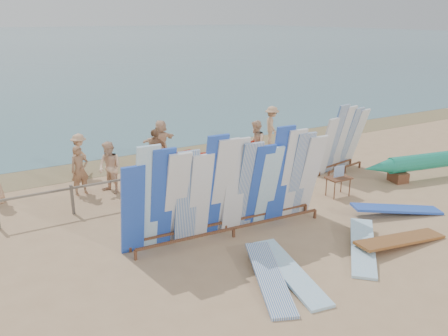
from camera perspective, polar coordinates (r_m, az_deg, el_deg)
ground at (r=13.44m, az=2.42°, el=-6.49°), size 160.00×160.00×0.00m
wet_sand_strip at (r=19.50m, az=-9.08°, el=1.15°), size 40.00×2.60×0.01m
fence at (r=15.64m, az=-3.50°, el=-0.45°), size 12.08×0.08×0.90m
main_surfboard_rack at (r=12.24m, az=0.68°, el=-2.54°), size 5.71×1.08×2.85m
side_surfboard_rack at (r=17.81m, az=14.03°, el=3.16°), size 2.33×1.06×2.61m
outrigger_canoe at (r=18.64m, az=24.50°, el=0.81°), size 6.42×1.69×0.91m
vendor_table at (r=15.61m, az=13.55°, el=-2.12°), size 0.78×0.56×1.01m
flat_board_d at (r=14.80m, az=20.01°, el=-5.26°), size 2.71×1.50×0.35m
flat_board_c at (r=12.96m, az=20.40°, el=-8.67°), size 2.72×0.69×0.30m
flat_board_e at (r=10.65m, az=5.47°, el=-13.60°), size 1.53×2.71×0.30m
flat_board_b at (r=12.33m, az=16.29°, el=-9.63°), size 2.27×2.33×0.29m
flat_board_a at (r=10.90m, az=7.93°, el=-12.88°), size 0.96×2.75×0.28m
beach_chair_left at (r=16.69m, az=-2.15°, el=-0.53°), size 0.71×0.73×0.94m
beach_chair_right at (r=17.00m, az=-4.30°, el=-0.23°), size 0.69×0.70×0.93m
stroller at (r=18.03m, az=3.81°, el=1.25°), size 0.72×0.84×0.98m
beachgoer_1 at (r=15.89m, az=-16.96°, el=-0.27°), size 0.62×0.39×1.61m
beachgoer_2 at (r=15.74m, az=-13.58°, el=0.03°), size 0.70×0.92×1.70m
beachgoer_9 at (r=21.32m, az=5.77°, el=5.12°), size 0.84×1.21×1.73m
beachgoer_4 at (r=16.92m, az=-8.16°, el=1.74°), size 1.13×0.81×1.77m
beachgoer_8 at (r=18.07m, az=3.83°, el=2.93°), size 0.87×0.93×1.78m
beachgoer_5 at (r=18.83m, az=-7.58°, el=3.25°), size 1.62×0.94×1.67m
beachgoer_3 at (r=17.80m, az=-16.98°, el=1.54°), size 0.88×1.06×1.54m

